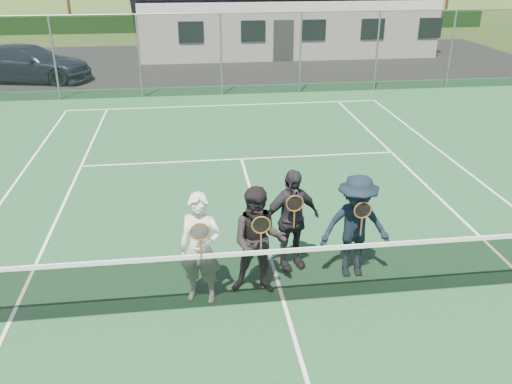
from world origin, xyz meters
TOP-DOWN VIEW (x-y plane):
  - ground at (0.00, 20.00)m, footprint 220.00×220.00m
  - court_surface at (0.00, 0.00)m, footprint 30.00×30.00m
  - tarmac_carpark at (-4.00, 20.00)m, footprint 40.00×12.00m
  - hedge_row at (0.00, 32.00)m, footprint 40.00×1.20m
  - car_c at (-7.86, 16.98)m, footprint 5.48×3.13m
  - court_markings at (0.00, 0.00)m, footprint 11.03×23.83m
  - tennis_net at (0.00, 0.00)m, footprint 11.68×0.08m
  - perimeter_fence at (0.00, 13.50)m, footprint 30.07×0.07m
  - player_a at (-1.25, 0.25)m, footprint 0.75×0.60m
  - player_b at (-0.35, 0.35)m, footprint 0.97×0.82m
  - player_c at (0.29, 1.02)m, footprint 1.14×0.73m
  - player_d at (1.29, 0.64)m, footprint 1.19×0.71m

SIDE VIEW (x-z plane):
  - ground at x=0.00m, z-range 0.00..0.00m
  - tarmac_carpark at x=-4.00m, z-range 0.00..0.01m
  - court_surface at x=0.00m, z-range 0.00..0.02m
  - court_markings at x=0.00m, z-range 0.02..0.03m
  - tennis_net at x=0.00m, z-range -0.01..1.09m
  - hedge_row at x=0.00m, z-range 0.00..1.10m
  - car_c at x=-7.86m, z-range 0.00..1.50m
  - player_d at x=1.29m, z-range 0.02..1.82m
  - player_b at x=-0.35m, z-range 0.02..1.82m
  - player_c at x=0.29m, z-range 0.02..1.82m
  - player_a at x=-1.25m, z-range 0.02..1.82m
  - perimeter_fence at x=0.00m, z-range 0.01..3.03m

